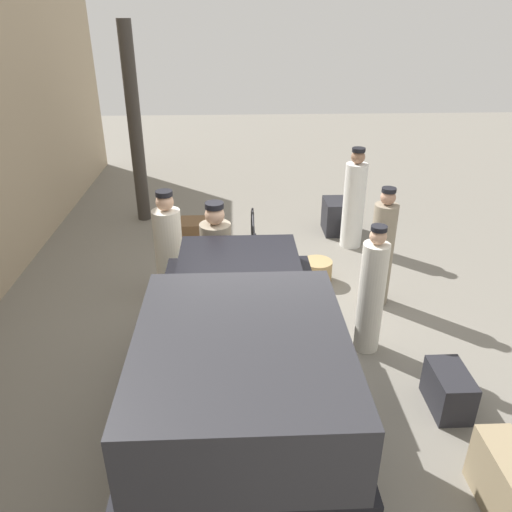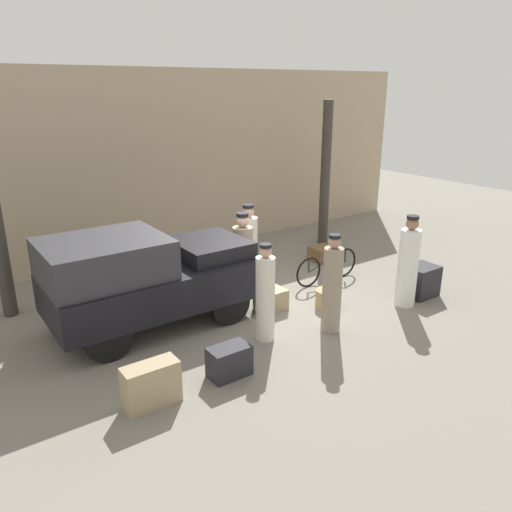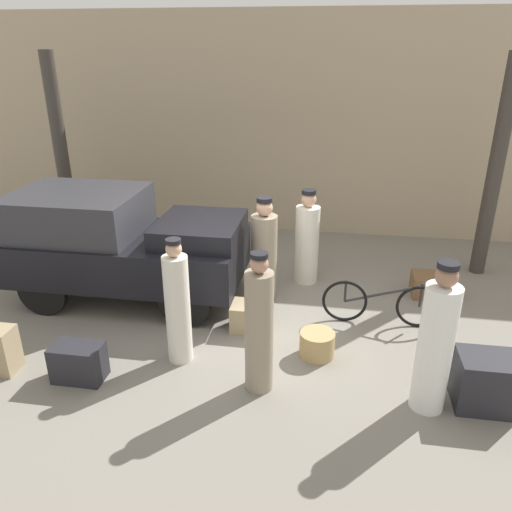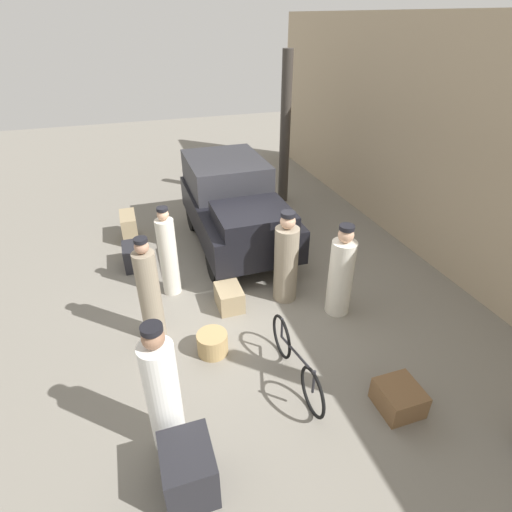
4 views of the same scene
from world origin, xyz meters
TOP-DOWN VIEW (x-y plane):
  - ground_plane at (0.00, 0.00)m, footprint 30.00×30.00m
  - station_building_facade at (0.00, 4.08)m, footprint 16.00×0.15m
  - canopy_pillar_left at (-3.94, 2.35)m, footprint 0.26×0.26m
  - canopy_pillar_right at (3.95, 2.35)m, footprint 0.26×0.26m
  - truck at (-2.02, 0.44)m, footprint 3.59×1.76m
  - bicycle at (2.07, 0.16)m, footprint 1.73×0.04m
  - wicker_basket at (1.18, -0.82)m, footprint 0.47×0.47m
  - porter_standing_middle at (-0.58, -1.17)m, footprint 0.32×0.32m
  - porter_lifting_near_truck at (2.48, -1.63)m, footprint 0.38×0.38m
  - conductor_in_dark_uniform at (0.53, -1.60)m, footprint 0.33×0.33m
  - porter_with_bicycle at (0.88, 1.45)m, footprint 0.41×0.41m
  - porter_carrying_trunk at (0.24, 0.73)m, footprint 0.41×0.41m
  - trunk_large_brown at (-1.69, -1.79)m, footprint 0.62×0.37m
  - suitcase_small_leather at (3.10, -1.51)m, footprint 0.65×0.54m
  - suitcase_tan_flat at (0.20, -0.29)m, footprint 0.56×0.42m
  - trunk_wicker_pale at (2.92, 1.24)m, footprint 0.55×0.52m

SIDE VIEW (x-z plane):
  - ground_plane at x=0.00m, z-range 0.00..0.00m
  - wicker_basket at x=1.18m, z-range 0.00..0.35m
  - trunk_wicker_pale at x=2.92m, z-range 0.00..0.35m
  - suitcase_tan_flat at x=0.20m, z-range 0.00..0.40m
  - trunk_large_brown at x=-1.69m, z-range 0.00..0.47m
  - suitcase_small_leather at x=3.10m, z-range 0.00..0.64m
  - bicycle at x=2.07m, z-range -0.01..0.70m
  - porter_with_bicycle at x=0.88m, z-range -0.08..1.57m
  - porter_carrying_trunk at x=0.24m, z-range -0.08..1.62m
  - porter_standing_middle at x=-0.58m, z-range -0.06..1.63m
  - conductor_in_dark_uniform at x=0.53m, z-range -0.06..1.70m
  - porter_lifting_near_truck at x=2.48m, z-range -0.07..1.73m
  - truck at x=-2.02m, z-range 0.09..1.82m
  - canopy_pillar_left at x=-3.94m, z-range 0.00..3.76m
  - canopy_pillar_right at x=3.95m, z-range 0.00..3.76m
  - station_building_facade at x=0.00m, z-range 0.00..4.50m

